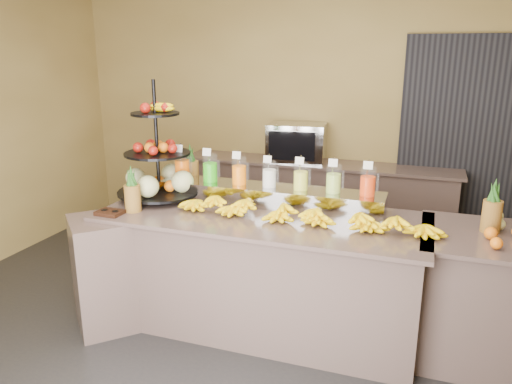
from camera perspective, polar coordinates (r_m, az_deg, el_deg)
The scene contains 19 objects.
ground at distance 3.97m, azimuth -0.82°, elevation -16.84°, with size 6.00×6.00×0.00m, color black.
room_envelope at distance 4.04m, azimuth 5.53°, elevation 12.05°, with size 6.04×5.02×2.82m.
buffet_counter at distance 3.99m, azimuth -1.13°, elevation -8.98°, with size 2.75×1.25×0.93m.
right_counter at distance 3.95m, azimuth 25.73°, elevation -10.95°, with size 1.08×0.88×0.93m.
back_ledge at distance 5.75m, azimuth 6.85°, elevation -1.11°, with size 3.10×0.55×0.93m.
pitcher_tray at distance 4.05m, azimuth 1.52°, elevation -0.40°, with size 1.85×0.30×0.15m, color gray.
juice_pitcher_orange_a at distance 4.30m, azimuth -8.43°, elevation 2.90°, with size 0.13×0.14×0.32m.
juice_pitcher_green at distance 4.19m, azimuth -5.26°, elevation 2.59°, with size 0.13×0.13×0.30m.
juice_pitcher_orange_b at distance 4.09m, azimuth -1.94°, elevation 2.27°, with size 0.12×0.13×0.29m.
juice_pitcher_milk at distance 4.01m, azimuth 1.53°, elevation 1.90°, with size 0.11×0.12×0.28m.
juice_pitcher_lemon at distance 3.94m, azimuth 5.14°, elevation 1.62°, with size 0.12×0.12×0.28m.
juice_pitcher_lime at distance 3.89m, azimuth 8.86°, elevation 1.32°, with size 0.12×0.12×0.29m.
juice_pitcher_orange_c at distance 3.85m, azimuth 12.66°, elevation 0.98°, with size 0.12×0.12×0.29m.
banana_heap at distance 3.69m, azimuth 5.01°, elevation -2.10°, with size 1.97×0.18×0.16m.
fruit_stand at distance 4.25m, azimuth -10.52°, elevation 2.52°, with size 0.77×0.77×0.99m.
condiment_caddy at distance 3.99m, azimuth -16.36°, elevation -2.27°, with size 0.20×0.15×0.03m, color black.
pineapple_left_a at distance 3.98m, azimuth -13.94°, elevation -0.29°, with size 0.12×0.12×0.37m.
pineapple_left_b at distance 4.47m, azimuth -7.48°, elevation 2.19°, with size 0.14×0.14×0.43m.
oven_warmer at distance 5.64m, azimuth 4.70°, elevation 5.68°, with size 0.63×0.44×0.42m, color gray.
Camera 1 is at (1.15, -3.13, 2.16)m, focal length 35.00 mm.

